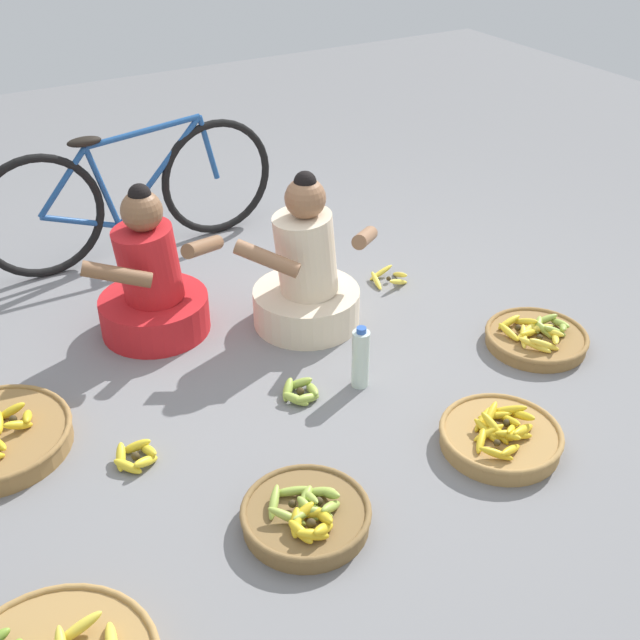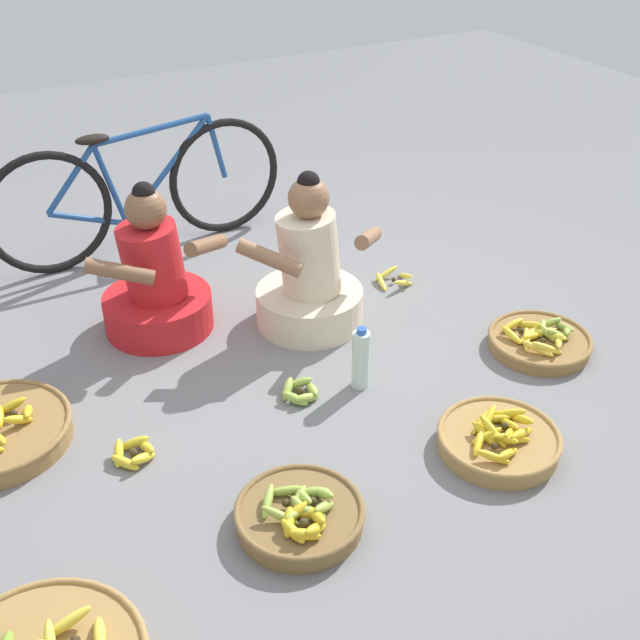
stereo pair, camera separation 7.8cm
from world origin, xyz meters
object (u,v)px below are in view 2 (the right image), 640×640
loose_bananas_back_left (394,278)px  water_bottle (361,359)px  vendor_woman_behind (156,285)px  banana_basket_front_left (540,341)px  vendor_woman_front (310,277)px  bicycle_leaning (140,192)px  loose_bananas_back_center (133,453)px  banana_basket_front_right (300,515)px  banana_basket_back_right (499,439)px  loose_bananas_front_center (300,391)px

loose_bananas_back_left → water_bottle: size_ratio=0.66×
vendor_woman_behind → banana_basket_front_left: size_ratio=1.57×
vendor_woman_front → banana_basket_front_left: bearing=-40.4°
bicycle_leaning → loose_bananas_back_center: 1.82m
vendor_woman_front → banana_basket_front_right: 1.35m
banana_basket_front_right → loose_bananas_back_left: (1.22, 1.30, -0.02)m
vendor_woman_behind → water_bottle: (0.62, -0.87, -0.10)m
vendor_woman_behind → bicycle_leaning: size_ratio=0.44×
loose_bananas_back_left → vendor_woman_behind: bearing=172.1°
loose_bananas_back_left → banana_basket_back_right: bearing=-105.2°
banana_basket_back_right → loose_bananas_back_center: (-1.28, 0.62, -0.02)m
loose_bananas_front_center → vendor_woman_behind: bearing=113.1°
vendor_woman_front → loose_bananas_front_center: size_ratio=4.11×
loose_bananas_back_center → banana_basket_front_left: bearing=-4.7°
vendor_woman_behind → bicycle_leaning: bearing=76.5°
vendor_woman_front → loose_bananas_front_center: bearing=-121.6°
vendor_woman_behind → banana_basket_back_right: (0.88, -1.48, -0.19)m
banana_basket_front_left → loose_bananas_back_center: size_ratio=2.55×
bicycle_leaning → water_bottle: (0.42, -1.70, -0.22)m
vendor_woman_front → loose_bananas_back_left: bearing=12.8°
banana_basket_front_right → loose_bananas_front_center: bearing=62.9°
banana_basket_back_right → banana_basket_front_right: bearing=179.2°
water_bottle → banana_basket_front_right: bearing=-135.0°
vendor_woman_front → vendor_woman_behind: size_ratio=1.04×
vendor_woman_behind → loose_bananas_back_left: (1.24, -0.17, -0.21)m
vendor_woman_front → banana_basket_back_right: 1.22m
banana_basket_back_right → loose_bananas_back_left: 1.36m
loose_bananas_back_center → loose_bananas_back_left: 1.77m
banana_basket_back_right → loose_bananas_back_center: bearing=154.0°
banana_basket_front_left → banana_basket_back_right: size_ratio=0.99×
banana_basket_back_right → loose_bananas_front_center: size_ratio=2.54×
banana_basket_front_right → loose_bananas_front_center: size_ratio=2.41×
bicycle_leaning → banana_basket_back_right: size_ratio=3.50×
loose_bananas_back_left → loose_bananas_back_center: bearing=-157.2°
water_bottle → bicycle_leaning: bearing=103.9°
loose_bananas_front_center → loose_bananas_back_center: bearing=-176.8°
banana_basket_front_left → banana_basket_front_right: 1.56m
bicycle_leaning → banana_basket_back_right: bicycle_leaning is taller
vendor_woman_behind → loose_bananas_back_center: vendor_woman_behind is taller
banana_basket_front_right → bicycle_leaning: bearing=85.4°
banana_basket_back_right → loose_bananas_back_left: (0.36, 1.31, -0.02)m
banana_basket_back_right → water_bottle: (-0.27, 0.62, 0.09)m
bicycle_leaning → loose_bananas_front_center: size_ratio=8.89×
bicycle_leaning → loose_bananas_back_left: size_ratio=8.71×
banana_basket_front_left → banana_basket_back_right: bearing=-143.1°
loose_bananas_front_center → loose_bananas_back_left: bearing=35.9°
banana_basket_front_left → loose_bananas_back_left: (-0.26, 0.84, -0.01)m
loose_bananas_back_center → loose_bananas_back_left: size_ratio=0.96×
banana_basket_back_right → water_bottle: 0.68m
vendor_woman_behind → loose_bananas_back_left: 1.27m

